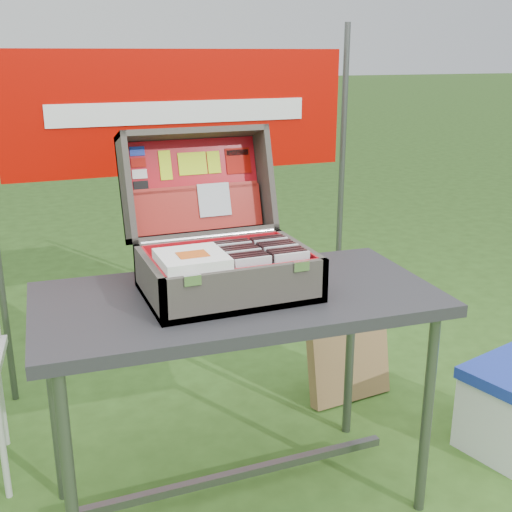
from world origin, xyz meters
name	(u,v)px	position (x,y,z in m)	size (l,w,h in m)	color
ground	(272,498)	(0.00, 0.00, 0.00)	(80.00, 80.00, 0.00)	#32531B
table	(238,404)	(-0.12, 0.03, 0.41)	(1.30, 0.65, 0.81)	#29292A
table_top	(237,299)	(-0.12, 0.03, 0.79)	(1.30, 0.65, 0.04)	#29292A
table_leg_fl	(71,497)	(-0.71, -0.24, 0.39)	(0.04, 0.04, 0.77)	#59595B
table_leg_fr	(427,413)	(0.47, -0.24, 0.39)	(0.04, 0.04, 0.77)	#59595B
table_leg_bl	(54,404)	(-0.71, 0.29, 0.39)	(0.04, 0.04, 0.77)	#59595B
table_leg_br	(350,349)	(0.47, 0.29, 0.39)	(0.04, 0.04, 0.77)	#59595B
table_brace	(239,474)	(-0.12, 0.03, 0.12)	(1.15, 0.03, 0.03)	#59595B
suitcase	(221,217)	(-0.15, 0.10, 1.05)	(0.53, 0.54, 0.48)	#655E54
suitcase_base_bottom	(228,291)	(-0.15, 0.04, 0.82)	(0.53, 0.38, 0.02)	#655E54
suitcase_base_wall_front	(247,291)	(-0.15, -0.14, 0.88)	(0.53, 0.02, 0.14)	#655E54
suitcase_base_wall_back	(211,257)	(-0.15, 0.21, 0.88)	(0.53, 0.02, 0.14)	#655E54
suitcase_base_wall_left	(149,283)	(-0.40, 0.04, 0.88)	(0.02, 0.38, 0.14)	#655E54
suitcase_base_wall_right	(299,264)	(0.11, 0.04, 0.88)	(0.02, 0.38, 0.14)	#655E54
suitcase_liner_floor	(228,287)	(-0.15, 0.04, 0.84)	(0.49, 0.34, 0.01)	red
suitcase_latch_left	(192,280)	(-0.32, -0.15, 0.94)	(0.05, 0.01, 0.03)	silver
suitcase_latch_right	(301,266)	(0.02, -0.15, 0.94)	(0.05, 0.01, 0.03)	silver
suitcase_hinge	(209,237)	(-0.15, 0.23, 0.95)	(0.02, 0.02, 0.48)	silver
suitcase_lid_back	(193,186)	(-0.15, 0.41, 1.10)	(0.53, 0.38, 0.02)	#655E54
suitcase_lid_rim_far	(192,134)	(-0.15, 0.40, 1.29)	(0.53, 0.02, 0.14)	#655E54
suitcase_lid_rim_near	(203,234)	(-0.15, 0.30, 0.94)	(0.53, 0.02, 0.14)	#655E54
suitcase_lid_rim_left	(126,190)	(-0.40, 0.35, 1.11)	(0.02, 0.38, 0.14)	#655E54
suitcase_lid_rim_right	(264,179)	(0.11, 0.35, 1.11)	(0.02, 0.38, 0.14)	#655E54
suitcase_lid_liner	(194,186)	(-0.15, 0.39, 1.10)	(0.48, 0.33, 0.01)	red
suitcase_liner_wall_front	(246,287)	(-0.15, -0.13, 0.89)	(0.49, 0.01, 0.12)	red
suitcase_liner_wall_back	(212,255)	(-0.15, 0.20, 0.89)	(0.49, 0.01, 0.12)	red
suitcase_liner_wall_left	(154,279)	(-0.39, 0.04, 0.89)	(0.01, 0.34, 0.12)	red
suitcase_liner_wall_right	(296,261)	(0.09, 0.04, 0.89)	(0.01, 0.34, 0.12)	red
suitcase_lid_pocket	(198,209)	(-0.15, 0.35, 1.02)	(0.47, 0.15, 0.03)	maroon
suitcase_pocket_edge	(197,188)	(-0.15, 0.36, 1.10)	(0.46, 0.02, 0.02)	maroon
suitcase_pocket_cd	(214,200)	(-0.09, 0.34, 1.05)	(0.12, 0.12, 0.01)	silver
lid_sticker_cc_a	(137,151)	(-0.34, 0.42, 1.23)	(0.05, 0.03, 0.00)	#1933B2
lid_sticker_cc_b	(138,163)	(-0.34, 0.41, 1.19)	(0.05, 0.03, 0.00)	#A30901
lid_sticker_cc_c	(140,174)	(-0.34, 0.40, 1.15)	(0.05, 0.03, 0.00)	white
lid_sticker_cc_d	(141,186)	(-0.34, 0.39, 1.12)	(0.05, 0.03, 0.00)	black
lid_card_neon_tall	(165,165)	(-0.25, 0.41, 1.18)	(0.04, 0.10, 0.00)	#C3EA13
lid_card_neon_main	(192,164)	(-0.15, 0.41, 1.18)	(0.10, 0.08, 0.00)	#C3EA13
lid_card_neon_small	(214,162)	(-0.07, 0.41, 1.18)	(0.05, 0.08, 0.00)	#C3EA13
lid_sticker_band	(238,161)	(0.03, 0.41, 1.18)	(0.09, 0.09, 0.00)	#A30901
lid_sticker_band_bar	(237,153)	(0.03, 0.42, 1.21)	(0.09, 0.02, 0.00)	black
cd_left_0	(253,279)	(-0.11, -0.11, 0.91)	(0.12, 0.01, 0.13)	silver
cd_left_1	(251,277)	(-0.11, -0.09, 0.91)	(0.12, 0.01, 0.13)	black
cd_left_2	(249,275)	(-0.11, -0.07, 0.91)	(0.12, 0.01, 0.13)	black
cd_left_3	(246,273)	(-0.11, -0.04, 0.91)	(0.12, 0.01, 0.13)	black
cd_left_4	(244,271)	(-0.11, -0.02, 0.91)	(0.12, 0.01, 0.13)	silver
cd_left_5	(241,269)	(-0.11, 0.00, 0.91)	(0.12, 0.01, 0.13)	black
cd_left_6	(239,267)	(-0.11, 0.02, 0.91)	(0.12, 0.01, 0.13)	black
cd_left_7	(237,265)	(-0.11, 0.04, 0.91)	(0.12, 0.01, 0.13)	black
cd_left_8	(235,263)	(-0.11, 0.06, 0.91)	(0.12, 0.01, 0.13)	silver
cd_left_9	(233,261)	(-0.11, 0.08, 0.91)	(0.12, 0.01, 0.13)	black
cd_left_10	(231,259)	(-0.11, 0.10, 0.91)	(0.12, 0.01, 0.13)	black
cd_right_0	(292,274)	(0.01, -0.11, 0.91)	(0.12, 0.01, 0.13)	silver
cd_right_1	(289,272)	(0.01, -0.09, 0.91)	(0.12, 0.01, 0.13)	black
cd_right_2	(286,270)	(0.01, -0.07, 0.91)	(0.12, 0.01, 0.13)	black
cd_right_3	(284,268)	(0.01, -0.04, 0.91)	(0.12, 0.01, 0.13)	black
cd_right_4	(281,266)	(0.01, -0.02, 0.91)	(0.12, 0.01, 0.13)	silver
cd_right_5	(278,264)	(0.01, 0.00, 0.91)	(0.12, 0.01, 0.13)	black
cd_right_6	(276,262)	(0.01, 0.02, 0.91)	(0.12, 0.01, 0.13)	black
cd_right_7	(273,260)	(0.01, 0.04, 0.91)	(0.12, 0.01, 0.13)	black
cd_right_8	(271,258)	(0.01, 0.06, 0.91)	(0.12, 0.01, 0.13)	silver
cd_right_9	(269,257)	(0.01, 0.08, 0.91)	(0.12, 0.01, 0.13)	black
cd_right_10	(266,255)	(0.01, 0.10, 0.91)	(0.12, 0.01, 0.13)	black
songbook_0	(192,263)	(-0.29, -0.03, 0.96)	(0.20, 0.20, 0.01)	white
songbook_1	(192,261)	(-0.29, -0.03, 0.96)	(0.20, 0.20, 0.01)	white
songbook_2	(192,259)	(-0.29, -0.03, 0.97)	(0.20, 0.20, 0.01)	white
songbook_3	(192,258)	(-0.29, -0.03, 0.97)	(0.20, 0.20, 0.01)	white
songbook_4	(192,256)	(-0.29, -0.03, 0.98)	(0.20, 0.20, 0.01)	white
songbook_5	(192,255)	(-0.29, -0.03, 0.98)	(0.20, 0.20, 0.01)	white
songbook_graphic	(193,254)	(-0.29, -0.04, 0.98)	(0.09, 0.07, 0.00)	#D85919
chair_leg_fr	(2,441)	(-0.90, 0.37, 0.24)	(0.02, 0.02, 0.47)	silver
chair_leg_br	(0,394)	(-0.90, 0.72, 0.24)	(0.02, 0.02, 0.47)	silver
cardboard_box	(348,355)	(0.62, 0.55, 0.21)	(0.41, 0.06, 0.43)	#A06F44
banner_post_right	(341,194)	(0.85, 1.10, 0.85)	(0.03, 0.03, 1.70)	#59595B
banner	(181,112)	(0.00, 1.09, 1.30)	(1.60, 0.01, 0.55)	#A80700
banner_text	(182,112)	(0.00, 1.08, 1.30)	(1.20, 0.00, 0.10)	white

